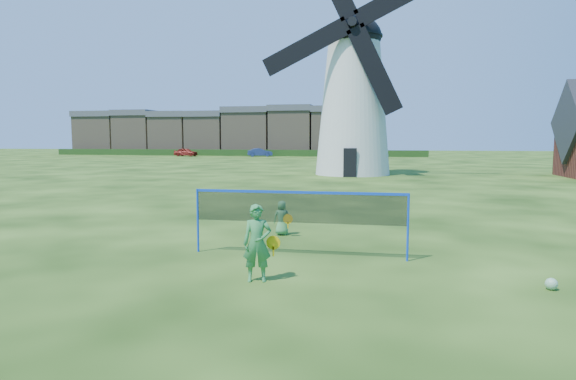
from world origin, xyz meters
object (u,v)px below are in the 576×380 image
(player_boy, at_px, (282,218))
(car_right, at_px, (260,152))
(car_left, at_px, (186,152))
(windmill, at_px, (353,96))
(badminton_net, at_px, (299,208))
(player_girl, at_px, (257,243))
(play_ball, at_px, (551,284))

(player_boy, height_order, car_right, car_right)
(player_boy, height_order, car_left, car_left)
(windmill, bearing_deg, badminton_net, -88.98)
(badminton_net, bearing_deg, player_girl, -101.21)
(player_boy, relative_size, play_ball, 4.52)
(car_right, bearing_deg, play_ball, -177.22)
(badminton_net, distance_m, car_left, 69.04)
(windmill, distance_m, play_ball, 30.17)
(windmill, height_order, player_girl, windmill)
(windmill, xyz_separation_m, badminton_net, (0.49, -27.37, -4.86))
(windmill, height_order, play_ball, windmill)
(windmill, height_order, car_right, windmill)
(badminton_net, distance_m, play_ball, 5.39)
(player_girl, distance_m, play_ball, 5.50)
(windmill, height_order, player_boy, windmill)
(car_left, bearing_deg, play_ball, -146.30)
(badminton_net, bearing_deg, player_boy, 110.20)
(car_right, bearing_deg, badminton_net, 179.13)
(badminton_net, bearing_deg, car_left, 114.74)
(player_girl, bearing_deg, player_boy, 82.29)
(windmill, height_order, car_left, windmill)
(player_boy, height_order, play_ball, player_boy)
(player_girl, bearing_deg, windmill, 76.55)
(car_left, bearing_deg, car_right, -79.23)
(play_ball, xyz_separation_m, car_right, (-22.10, 65.40, 0.53))
(player_girl, bearing_deg, car_left, 100.13)
(windmill, relative_size, play_ball, 80.07)
(player_boy, bearing_deg, play_ball, 139.08)
(player_girl, relative_size, car_right, 0.39)
(play_ball, distance_m, car_right, 69.04)
(windmill, height_order, badminton_net, windmill)
(badminton_net, xyz_separation_m, play_ball, (5.01, -1.70, -1.03))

